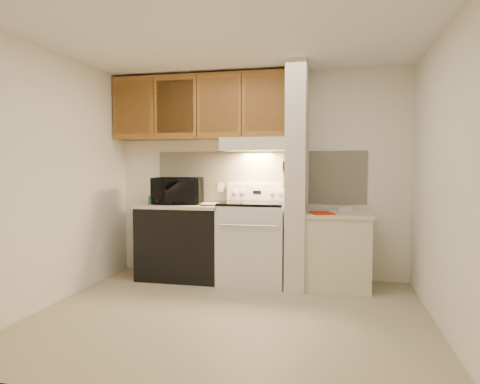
% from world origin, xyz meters
% --- Properties ---
extents(floor, '(3.60, 3.60, 0.00)m').
position_xyz_m(floor, '(0.00, 0.00, 0.00)').
color(floor, tan).
rests_on(floor, ground).
extents(ceiling, '(3.60, 3.60, 0.00)m').
position_xyz_m(ceiling, '(0.00, 0.00, 2.50)').
color(ceiling, white).
rests_on(ceiling, wall_back).
extents(wall_back, '(3.60, 2.50, 0.02)m').
position_xyz_m(wall_back, '(0.00, 1.50, 1.25)').
color(wall_back, white).
rests_on(wall_back, floor).
extents(wall_left, '(0.02, 3.00, 2.50)m').
position_xyz_m(wall_left, '(-1.80, 0.00, 1.25)').
color(wall_left, white).
rests_on(wall_left, floor).
extents(wall_right, '(0.02, 3.00, 2.50)m').
position_xyz_m(wall_right, '(1.80, 0.00, 1.25)').
color(wall_right, white).
rests_on(wall_right, floor).
extents(backsplash, '(2.60, 0.02, 0.63)m').
position_xyz_m(backsplash, '(0.00, 1.49, 1.24)').
color(backsplash, beige).
rests_on(backsplash, wall_back).
extents(range_body, '(0.76, 0.65, 0.92)m').
position_xyz_m(range_body, '(0.00, 1.16, 0.46)').
color(range_body, silver).
rests_on(range_body, floor).
extents(oven_window, '(0.50, 0.01, 0.30)m').
position_xyz_m(oven_window, '(0.00, 0.84, 0.50)').
color(oven_window, black).
rests_on(oven_window, range_body).
extents(oven_handle, '(0.65, 0.02, 0.02)m').
position_xyz_m(oven_handle, '(0.00, 0.80, 0.72)').
color(oven_handle, silver).
rests_on(oven_handle, range_body).
extents(cooktop, '(0.74, 0.64, 0.03)m').
position_xyz_m(cooktop, '(0.00, 1.16, 0.94)').
color(cooktop, black).
rests_on(cooktop, range_body).
extents(range_backguard, '(0.76, 0.08, 0.20)m').
position_xyz_m(range_backguard, '(0.00, 1.44, 1.05)').
color(range_backguard, silver).
rests_on(range_backguard, range_body).
extents(range_display, '(0.10, 0.01, 0.04)m').
position_xyz_m(range_display, '(0.00, 1.40, 1.05)').
color(range_display, black).
rests_on(range_display, range_backguard).
extents(range_knob_left_outer, '(0.05, 0.02, 0.05)m').
position_xyz_m(range_knob_left_outer, '(-0.28, 1.40, 1.05)').
color(range_knob_left_outer, silver).
rests_on(range_knob_left_outer, range_backguard).
extents(range_knob_left_inner, '(0.05, 0.02, 0.05)m').
position_xyz_m(range_knob_left_inner, '(-0.18, 1.40, 1.05)').
color(range_knob_left_inner, silver).
rests_on(range_knob_left_inner, range_backguard).
extents(range_knob_right_inner, '(0.05, 0.02, 0.05)m').
position_xyz_m(range_knob_right_inner, '(0.18, 1.40, 1.05)').
color(range_knob_right_inner, silver).
rests_on(range_knob_right_inner, range_backguard).
extents(range_knob_right_outer, '(0.05, 0.02, 0.05)m').
position_xyz_m(range_knob_right_outer, '(0.28, 1.40, 1.05)').
color(range_knob_right_outer, silver).
rests_on(range_knob_right_outer, range_backguard).
extents(dishwasher_front, '(1.00, 0.63, 0.87)m').
position_xyz_m(dishwasher_front, '(-0.88, 1.17, 0.43)').
color(dishwasher_front, black).
rests_on(dishwasher_front, floor).
extents(left_countertop, '(1.04, 0.67, 0.04)m').
position_xyz_m(left_countertop, '(-0.88, 1.17, 0.89)').
color(left_countertop, beige).
rests_on(left_countertop, dishwasher_front).
extents(spoon_rest, '(0.23, 0.16, 0.02)m').
position_xyz_m(spoon_rest, '(-0.48, 0.97, 0.92)').
color(spoon_rest, black).
rests_on(spoon_rest, left_countertop).
extents(teal_jar, '(0.09, 0.09, 0.10)m').
position_xyz_m(teal_jar, '(-1.23, 1.06, 0.96)').
color(teal_jar, '#1F685A').
rests_on(teal_jar, left_countertop).
extents(outlet, '(0.08, 0.01, 0.12)m').
position_xyz_m(outlet, '(-0.48, 1.48, 1.10)').
color(outlet, beige).
rests_on(outlet, backsplash).
extents(microwave, '(0.63, 0.47, 0.32)m').
position_xyz_m(microwave, '(-0.93, 1.15, 1.07)').
color(microwave, black).
rests_on(microwave, left_countertop).
extents(partition_pillar, '(0.22, 0.70, 2.50)m').
position_xyz_m(partition_pillar, '(0.51, 1.15, 1.25)').
color(partition_pillar, beige).
rests_on(partition_pillar, floor).
extents(pillar_trim, '(0.01, 0.70, 0.04)m').
position_xyz_m(pillar_trim, '(0.39, 1.15, 1.30)').
color(pillar_trim, '#9A6229').
rests_on(pillar_trim, partition_pillar).
extents(knife_strip, '(0.02, 0.42, 0.04)m').
position_xyz_m(knife_strip, '(0.39, 1.10, 1.32)').
color(knife_strip, black).
rests_on(knife_strip, partition_pillar).
extents(knife_blade_a, '(0.01, 0.03, 0.16)m').
position_xyz_m(knife_blade_a, '(0.38, 0.95, 1.22)').
color(knife_blade_a, silver).
rests_on(knife_blade_a, knife_strip).
extents(knife_handle_a, '(0.02, 0.02, 0.10)m').
position_xyz_m(knife_handle_a, '(0.38, 0.95, 1.37)').
color(knife_handle_a, black).
rests_on(knife_handle_a, knife_strip).
extents(knife_blade_b, '(0.01, 0.04, 0.18)m').
position_xyz_m(knife_blade_b, '(0.38, 1.02, 1.21)').
color(knife_blade_b, silver).
rests_on(knife_blade_b, knife_strip).
extents(knife_handle_b, '(0.02, 0.02, 0.10)m').
position_xyz_m(knife_handle_b, '(0.38, 1.03, 1.37)').
color(knife_handle_b, black).
rests_on(knife_handle_b, knife_strip).
extents(knife_blade_c, '(0.01, 0.04, 0.20)m').
position_xyz_m(knife_blade_c, '(0.38, 1.10, 1.20)').
color(knife_blade_c, silver).
rests_on(knife_blade_c, knife_strip).
extents(knife_handle_c, '(0.02, 0.02, 0.10)m').
position_xyz_m(knife_handle_c, '(0.38, 1.09, 1.37)').
color(knife_handle_c, black).
rests_on(knife_handle_c, knife_strip).
extents(knife_blade_d, '(0.01, 0.04, 0.16)m').
position_xyz_m(knife_blade_d, '(0.38, 1.17, 1.22)').
color(knife_blade_d, silver).
rests_on(knife_blade_d, knife_strip).
extents(knife_handle_d, '(0.02, 0.02, 0.10)m').
position_xyz_m(knife_handle_d, '(0.38, 1.18, 1.37)').
color(knife_handle_d, black).
rests_on(knife_handle_d, knife_strip).
extents(knife_blade_e, '(0.01, 0.04, 0.18)m').
position_xyz_m(knife_blade_e, '(0.38, 1.25, 1.21)').
color(knife_blade_e, silver).
rests_on(knife_blade_e, knife_strip).
extents(knife_handle_e, '(0.02, 0.02, 0.10)m').
position_xyz_m(knife_handle_e, '(0.38, 1.25, 1.37)').
color(knife_handle_e, black).
rests_on(knife_handle_e, knife_strip).
extents(oven_mitt, '(0.03, 0.09, 0.22)m').
position_xyz_m(oven_mitt, '(0.38, 1.32, 1.13)').
color(oven_mitt, slate).
rests_on(oven_mitt, partition_pillar).
extents(right_cab_base, '(0.70, 0.60, 0.81)m').
position_xyz_m(right_cab_base, '(0.97, 1.15, 0.40)').
color(right_cab_base, beige).
rests_on(right_cab_base, floor).
extents(right_countertop, '(0.74, 0.64, 0.04)m').
position_xyz_m(right_countertop, '(0.97, 1.15, 0.83)').
color(right_countertop, beige).
rests_on(right_countertop, right_cab_base).
extents(red_folder, '(0.30, 0.36, 0.01)m').
position_xyz_m(red_folder, '(0.79, 1.00, 0.86)').
color(red_folder, '#B42504').
rests_on(red_folder, right_countertop).
extents(white_box, '(0.18, 0.15, 0.04)m').
position_xyz_m(white_box, '(1.03, 1.33, 0.87)').
color(white_box, white).
rests_on(white_box, right_countertop).
extents(range_hood, '(0.78, 0.44, 0.15)m').
position_xyz_m(range_hood, '(0.00, 1.28, 1.62)').
color(range_hood, beige).
rests_on(range_hood, upper_cabinets).
extents(hood_lip, '(0.78, 0.04, 0.06)m').
position_xyz_m(hood_lip, '(0.00, 1.07, 1.58)').
color(hood_lip, beige).
rests_on(hood_lip, range_hood).
extents(upper_cabinets, '(2.18, 0.33, 0.77)m').
position_xyz_m(upper_cabinets, '(-0.69, 1.32, 2.08)').
color(upper_cabinets, '#9A6229').
rests_on(upper_cabinets, wall_back).
extents(cab_door_a, '(0.46, 0.01, 0.63)m').
position_xyz_m(cab_door_a, '(-1.51, 1.17, 2.08)').
color(cab_door_a, '#9A6229').
rests_on(cab_door_a, upper_cabinets).
extents(cab_gap_a, '(0.01, 0.01, 0.73)m').
position_xyz_m(cab_gap_a, '(-1.23, 1.16, 2.08)').
color(cab_gap_a, black).
rests_on(cab_gap_a, upper_cabinets).
extents(cab_door_b, '(0.46, 0.01, 0.63)m').
position_xyz_m(cab_door_b, '(-0.96, 1.17, 2.08)').
color(cab_door_b, '#9A6229').
rests_on(cab_door_b, upper_cabinets).
extents(cab_gap_b, '(0.01, 0.01, 0.73)m').
position_xyz_m(cab_gap_b, '(-0.69, 1.16, 2.08)').
color(cab_gap_b, black).
rests_on(cab_gap_b, upper_cabinets).
extents(cab_door_c, '(0.46, 0.01, 0.63)m').
position_xyz_m(cab_door_c, '(-0.42, 1.17, 2.08)').
color(cab_door_c, '#9A6229').
rests_on(cab_door_c, upper_cabinets).
extents(cab_gap_c, '(0.01, 0.01, 0.73)m').
position_xyz_m(cab_gap_c, '(-0.14, 1.16, 2.08)').
color(cab_gap_c, black).
rests_on(cab_gap_c, upper_cabinets).
extents(cab_door_d, '(0.46, 0.01, 0.63)m').
position_xyz_m(cab_door_d, '(0.13, 1.17, 2.08)').
color(cab_door_d, '#9A6229').
rests_on(cab_door_d, upper_cabinets).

